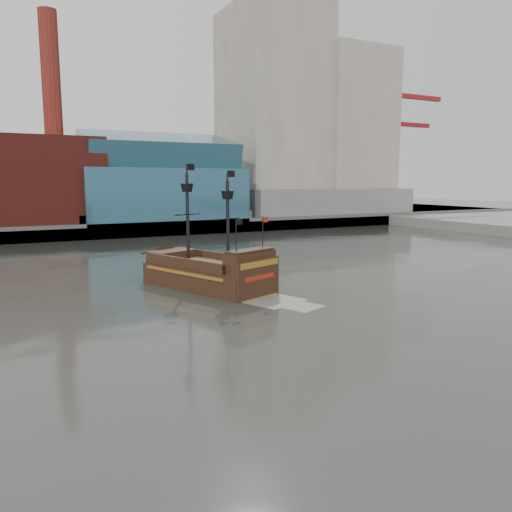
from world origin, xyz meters
TOP-DOWN VIEW (x-y plane):
  - ground at (0.00, 0.00)m, footprint 400.00×400.00m
  - promenade_far at (0.00, 92.00)m, footprint 220.00×60.00m
  - seawall at (0.00, 62.50)m, footprint 220.00×1.00m
  - skyline at (5.21, 84.56)m, footprint 149.00×45.00m
  - crane_a at (78.63, 82.00)m, footprint 22.50×4.00m
  - crane_b at (88.23, 92.00)m, footprint 19.10×4.00m
  - pirate_ship at (-1.15, 18.15)m, footprint 10.23×16.70m

SIDE VIEW (x-z plane):
  - ground at x=0.00m, z-range 0.00..0.00m
  - promenade_far at x=0.00m, z-range 0.00..2.00m
  - pirate_ship at x=-1.15m, z-range -4.92..7.10m
  - seawall at x=0.00m, z-range 0.00..2.60m
  - crane_b at x=88.23m, z-range 2.45..28.70m
  - crane_a at x=78.63m, z-range 2.99..35.24m
  - skyline at x=5.21m, z-range -6.45..55.55m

